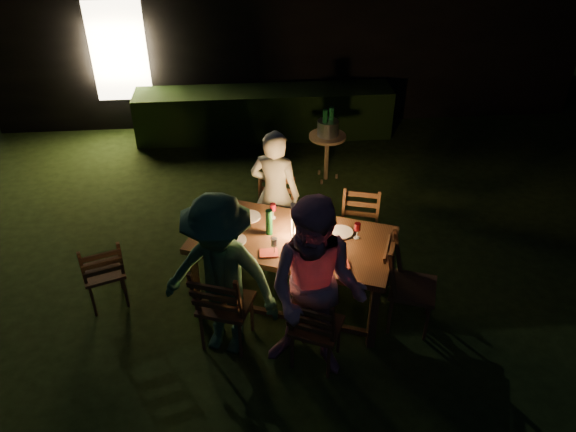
{
  "coord_description": "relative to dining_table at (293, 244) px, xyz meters",
  "views": [
    {
      "loc": [
        -0.85,
        -4.95,
        4.2
      ],
      "look_at": [
        -0.44,
        -0.13,
        0.94
      ],
      "focal_mm": 35.0,
      "sensor_mm": 36.0,
      "label": 1
    }
  ],
  "objects": [
    {
      "name": "phone",
      "position": [
        -0.69,
        -0.05,
        0.09
      ],
      "size": [
        0.14,
        0.07,
        0.01
      ],
      "primitive_type": "cube",
      "color": "black",
      "rests_on": "dining_table"
    },
    {
      "name": "chair_far_left",
      "position": [
        -0.14,
        0.88,
        -0.46
      ],
      "size": [
        0.54,
        0.56,
        0.98
      ],
      "rotation": [
        0.0,
        0.0,
        2.9
      ],
      "color": "#492A18",
      "rests_on": "ground"
    },
    {
      "name": "lantern",
      "position": [
        0.06,
        0.03,
        0.24
      ],
      "size": [
        0.16,
        0.16,
        0.35
      ],
      "color": "white",
      "rests_on": "dining_table"
    },
    {
      "name": "chair_spare",
      "position": [
        -1.98,
        0.12,
        -0.48
      ],
      "size": [
        0.54,
        0.56,
        0.93
      ],
      "rotation": [
        0.0,
        0.0,
        0.34
      ],
      "color": "#492A18",
      "rests_on": "ground"
    },
    {
      "name": "wineglass_b",
      "position": [
        -0.71,
        0.15,
        0.17
      ],
      "size": [
        0.06,
        0.06,
        0.18
      ],
      "primitive_type": null,
      "color": "#59070F",
      "rests_on": "dining_table"
    },
    {
      "name": "napkin_right",
      "position": [
        0.4,
        -0.48,
        0.09
      ],
      "size": [
        0.18,
        0.14,
        0.01
      ],
      "primitive_type": "cube",
      "color": "red",
      "rests_on": "dining_table"
    },
    {
      "name": "wineglass_a",
      "position": [
        -0.18,
        0.37,
        0.17
      ],
      "size": [
        0.06,
        0.06,
        0.18
      ],
      "primitive_type": null,
      "color": "#59070F",
      "rests_on": "dining_table"
    },
    {
      "name": "plate_near_right",
      "position": [
        0.34,
        -0.37,
        0.09
      ],
      "size": [
        0.25,
        0.25,
        0.01
      ],
      "primitive_type": "cylinder",
      "color": "white",
      "rests_on": "dining_table"
    },
    {
      "name": "napkin_left",
      "position": [
        -0.26,
        -0.24,
        0.09
      ],
      "size": [
        0.18,
        0.14,
        0.01
      ],
      "primitive_type": "cube",
      "color": "red",
      "rests_on": "dining_table"
    },
    {
      "name": "bottle_table",
      "position": [
        -0.23,
        0.09,
        0.22
      ],
      "size": [
        0.07,
        0.07,
        0.28
      ],
      "primitive_type": "cylinder",
      "color": "#0F471E",
      "rests_on": "dining_table"
    },
    {
      "name": "person_opp_left",
      "position": [
        -0.72,
        -0.6,
        0.11
      ],
      "size": [
        1.28,
        1.01,
        1.73
      ],
      "primitive_type": "imported",
      "rotation": [
        0.0,
        0.0,
        -0.38
      ],
      "color": "#306140",
      "rests_on": "ground"
    },
    {
      "name": "bottle_bucket_a",
      "position": [
        0.69,
        2.54,
        0.11
      ],
      "size": [
        0.07,
        0.07,
        0.32
      ],
      "primitive_type": "cylinder",
      "color": "#0F471E",
      "rests_on": "side_table"
    },
    {
      "name": "bottle_bucket_b",
      "position": [
        0.79,
        2.62,
        0.11
      ],
      "size": [
        0.07,
        0.07,
        0.32
      ],
      "primitive_type": "cylinder",
      "color": "#0F471E",
      "rests_on": "side_table"
    },
    {
      "name": "chair_near_left",
      "position": [
        -0.7,
        -0.55,
        -0.44
      ],
      "size": [
        0.62,
        0.64,
        1.06
      ],
      "rotation": [
        0.0,
        0.0,
        -0.34
      ],
      "color": "#492A18",
      "rests_on": "ground"
    },
    {
      "name": "plate_far_left",
      "position": [
        -0.43,
        0.41,
        0.09
      ],
      "size": [
        0.25,
        0.25,
        0.01
      ],
      "primitive_type": "cylinder",
      "color": "white",
      "rests_on": "dining_table"
    },
    {
      "name": "chair_end",
      "position": [
        1.14,
        -0.45,
        -0.44
      ],
      "size": [
        0.64,
        0.62,
        1.05
      ],
      "rotation": [
        0.0,
        0.0,
        -1.93
      ],
      "color": "#492A18",
      "rests_on": "ground"
    },
    {
      "name": "plate_near_left",
      "position": [
        -0.59,
        -0.0,
        0.09
      ],
      "size": [
        0.25,
        0.25,
        0.01
      ],
      "primitive_type": "cylinder",
      "color": "white",
      "rests_on": "dining_table"
    },
    {
      "name": "person_house_side",
      "position": [
        -0.12,
        0.93,
        0.04
      ],
      "size": [
        0.68,
        0.57,
        1.59
      ],
      "primitive_type": "imported",
      "rotation": [
        0.0,
        0.0,
        2.77
      ],
      "color": "beige",
      "rests_on": "ground"
    },
    {
      "name": "ice_bucket",
      "position": [
        0.74,
        2.58,
        0.06
      ],
      "size": [
        0.3,
        0.3,
        0.22
      ],
      "primitive_type": "cylinder",
      "color": "#A5A8AD",
      "rests_on": "side_table"
    },
    {
      "name": "wineglass_d",
      "position": [
        0.64,
        -0.06,
        0.17
      ],
      "size": [
        0.06,
        0.06,
        0.18
      ],
      "primitive_type": null,
      "color": "#59070F",
      "rests_on": "dining_table"
    },
    {
      "name": "chair_near_right",
      "position": [
        0.13,
        -0.88,
        -0.46
      ],
      "size": [
        0.59,
        0.61,
        0.98
      ],
      "rotation": [
        0.0,
        0.0,
        -0.44
      ],
      "color": "#492A18",
      "rests_on": "ground"
    },
    {
      "name": "chair_far_right",
      "position": [
        0.79,
        0.51,
        -0.47
      ],
      "size": [
        0.54,
        0.56,
        0.96
      ],
      "rotation": [
        0.0,
        0.0,
        2.87
      ],
      "color": "#492A18",
      "rests_on": "ground"
    },
    {
      "name": "wineglass_e",
      "position": [
        -0.2,
        -0.24,
        0.17
      ],
      "size": [
        0.06,
        0.06,
        0.18
      ],
      "primitive_type": null,
      "color": "silver",
      "rests_on": "dining_table"
    },
    {
      "name": "person_opp_right",
      "position": [
        0.12,
        -0.93,
        0.17
      ],
      "size": [
        1.09,
        0.98,
        1.85
      ],
      "primitive_type": "imported",
      "rotation": [
        0.0,
        0.0,
        -0.38
      ],
      "color": "#CD8DA6",
      "rests_on": "ground"
    },
    {
      "name": "garden_envelope",
      "position": [
        0.4,
        6.54,
        0.82
      ],
      "size": [
        40.0,
        40.0,
        3.2
      ],
      "color": "black",
      "rests_on": "ground"
    },
    {
      "name": "dining_table",
      "position": [
        0.0,
        0.0,
        0.0
      ],
      "size": [
        2.25,
        1.68,
        0.84
      ],
      "rotation": [
        0.0,
        0.0,
        -0.38
      ],
      "color": "#492A18",
      "rests_on": "ground"
    },
    {
      "name": "side_table",
      "position": [
        0.74,
        2.58,
        -0.13
      ],
      "size": [
        0.53,
        0.53,
        0.71
      ],
      "color": "olive",
      "rests_on": "ground"
    },
    {
      "name": "plate_far_right",
      "position": [
        0.5,
        0.04,
        0.09
      ],
      "size": [
        0.25,
        0.25,
        0.01
      ],
      "primitive_type": "cylinder",
      "color": "white",
      "rests_on": "dining_table"
    },
    {
      "name": "wineglass_c",
      "position": [
        0.18,
        -0.37,
        0.17
      ],
      "size": [
        0.06,
        0.06,
        0.18
      ],
      "primitive_type": null,
      "color": "#59070F",
      "rests_on": "dining_table"
    }
  ]
}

